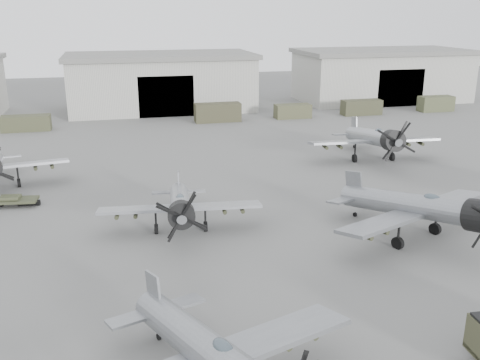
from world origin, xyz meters
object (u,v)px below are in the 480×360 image
(aircraft_near_1, at_px, (215,358))
(aircraft_far_1, at_px, (375,138))
(aircraft_mid_2, at_px, (422,208))
(aircraft_mid_1, at_px, (180,205))

(aircraft_near_1, xyz_separation_m, aircraft_far_1, (23.13, 31.72, 0.14))
(aircraft_mid_2, xyz_separation_m, aircraft_far_1, (6.52, 19.25, 0.02))
(aircraft_near_1, bearing_deg, aircraft_mid_2, 18.24)
(aircraft_mid_1, relative_size, aircraft_mid_2, 0.87)
(aircraft_near_1, relative_size, aircraft_mid_1, 1.11)
(aircraft_mid_1, distance_m, aircraft_mid_2, 16.49)
(aircraft_near_1, xyz_separation_m, aircraft_mid_1, (1.04, 17.85, -0.25))
(aircraft_mid_1, bearing_deg, aircraft_near_1, -87.28)
(aircraft_mid_1, xyz_separation_m, aircraft_mid_2, (15.58, -5.39, 0.37))
(aircraft_near_1, height_order, aircraft_far_1, aircraft_far_1)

